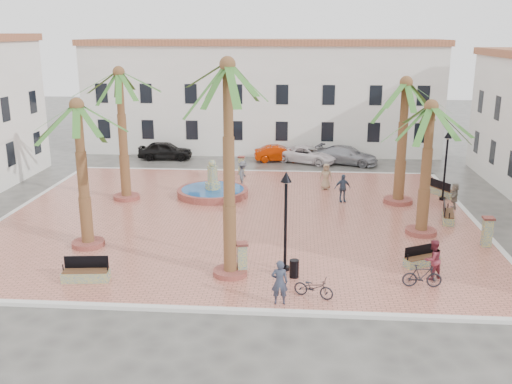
% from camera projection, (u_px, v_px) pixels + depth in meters
% --- Properties ---
extents(ground, '(120.00, 120.00, 0.00)m').
position_uv_depth(ground, '(238.00, 219.00, 31.91)').
color(ground, '#56544F').
rests_on(ground, ground).
extents(plaza, '(26.00, 22.00, 0.15)m').
position_uv_depth(plaza, '(238.00, 218.00, 31.89)').
color(plaza, '#C66F5B').
rests_on(plaza, ground).
extents(kerb_n, '(26.30, 0.30, 0.16)m').
position_uv_depth(kerb_n, '(254.00, 171.00, 42.45)').
color(kerb_n, silver).
rests_on(kerb_n, ground).
extents(kerb_s, '(26.30, 0.30, 0.16)m').
position_uv_depth(kerb_s, '(207.00, 310.00, 21.33)').
color(kerb_s, silver).
rests_on(kerb_s, ground).
extents(kerb_e, '(0.30, 22.30, 0.16)m').
position_uv_depth(kerb_e, '(476.00, 223.00, 30.94)').
color(kerb_e, silver).
rests_on(kerb_e, ground).
extents(kerb_w, '(0.30, 22.30, 0.16)m').
position_uv_depth(kerb_w, '(14.00, 212.00, 32.84)').
color(kerb_w, silver).
rests_on(kerb_w, ground).
extents(building_north, '(30.40, 7.40, 9.50)m').
position_uv_depth(building_north, '(262.00, 95.00, 49.81)').
color(building_north, white).
rests_on(building_north, ground).
extents(fountain, '(4.47, 4.47, 2.31)m').
position_uv_depth(fountain, '(213.00, 191.00, 35.89)').
color(fountain, '#9D4A40').
rests_on(fountain, plaza).
extents(palm_nw, '(5.22, 5.22, 8.05)m').
position_uv_depth(palm_nw, '(120.00, 87.00, 33.42)').
color(palm_nw, '#9D4A40').
rests_on(palm_nw, plaza).
extents(palm_sw, '(5.04, 5.04, 7.12)m').
position_uv_depth(palm_sw, '(78.00, 123.00, 25.94)').
color(palm_sw, '#9D4A40').
rests_on(palm_sw, plaza).
extents(palm_s, '(4.73, 4.73, 9.08)m').
position_uv_depth(palm_s, '(228.00, 87.00, 22.14)').
color(palm_s, '#9D4A40').
rests_on(palm_s, plaza).
extents(palm_e, '(5.12, 5.12, 6.85)m').
position_uv_depth(palm_e, '(430.00, 123.00, 27.66)').
color(palm_e, '#9D4A40').
rests_on(palm_e, plaza).
extents(palm_ne, '(5.60, 5.60, 7.56)m').
position_uv_depth(palm_ne, '(405.00, 98.00, 32.77)').
color(palm_ne, '#9D4A40').
rests_on(palm_ne, plaza).
extents(bench_s, '(1.98, 0.79, 1.02)m').
position_uv_depth(bench_s, '(86.00, 274.00, 23.58)').
color(bench_s, gray).
rests_on(bench_s, plaza).
extents(bench_se, '(1.71, 1.23, 0.88)m').
position_uv_depth(bench_se, '(422.00, 260.00, 25.17)').
color(bench_se, gray).
rests_on(bench_se, plaza).
extents(bench_e, '(0.96, 2.01, 1.02)m').
position_uv_depth(bench_e, '(448.00, 216.00, 31.02)').
color(bench_e, gray).
rests_on(bench_e, plaza).
extents(bench_ne, '(1.39, 1.92, 0.99)m').
position_uv_depth(bench_ne, '(442.00, 191.00, 35.86)').
color(bench_ne, gray).
rests_on(bench_ne, plaza).
extents(lamppost_s, '(0.48, 0.48, 4.39)m').
position_uv_depth(lamppost_s, '(286.00, 204.00, 23.93)').
color(lamppost_s, black).
rests_on(lamppost_s, plaza).
extents(lamppost_e, '(0.46, 0.46, 4.28)m').
position_uv_depth(lamppost_e, '(447.00, 154.00, 34.23)').
color(lamppost_e, black).
rests_on(lamppost_e, plaza).
extents(bollard_se, '(0.59, 0.59, 1.38)m').
position_uv_depth(bollard_se, '(242.00, 257.00, 24.23)').
color(bollard_se, gray).
rests_on(bollard_se, plaza).
extents(bollard_n, '(0.52, 0.52, 1.36)m').
position_uv_depth(bollard_n, '(241.00, 165.00, 41.02)').
color(bollard_n, gray).
rests_on(bollard_n, plaza).
extents(bollard_e, '(0.53, 0.53, 1.46)m').
position_uv_depth(bollard_e, '(487.00, 231.00, 27.29)').
color(bollard_e, gray).
rests_on(bollard_e, plaza).
extents(litter_bin, '(0.40, 0.40, 0.77)m').
position_uv_depth(litter_bin, '(294.00, 269.00, 23.91)').
color(litter_bin, black).
rests_on(litter_bin, plaza).
extents(cyclist_a, '(0.67, 0.47, 1.76)m').
position_uv_depth(cyclist_a, '(280.00, 282.00, 21.46)').
color(cyclist_a, '#2F3447').
rests_on(cyclist_a, plaza).
extents(bicycle_a, '(1.69, 1.07, 0.84)m').
position_uv_depth(bicycle_a, '(314.00, 287.00, 22.08)').
color(bicycle_a, black).
rests_on(bicycle_a, plaza).
extents(cyclist_b, '(1.05, 0.99, 1.72)m').
position_uv_depth(cyclist_b, '(433.00, 259.00, 23.65)').
color(cyclist_b, maroon).
rests_on(cyclist_b, plaza).
extents(bicycle_b, '(1.59, 0.45, 0.96)m').
position_uv_depth(bicycle_b, '(422.00, 276.00, 22.96)').
color(bicycle_b, black).
rests_on(bicycle_b, plaza).
extents(pedestrian_fountain_a, '(0.87, 0.59, 1.72)m').
position_uv_depth(pedestrian_fountain_a, '(326.00, 177.00, 37.17)').
color(pedestrian_fountain_a, '#A08463').
rests_on(pedestrian_fountain_a, plaza).
extents(pedestrian_fountain_b, '(1.07, 0.65, 1.70)m').
position_uv_depth(pedestrian_fountain_b, '(343.00, 188.00, 34.46)').
color(pedestrian_fountain_b, '#3C4B61').
rests_on(pedestrian_fountain_b, plaza).
extents(pedestrian_north, '(0.76, 1.23, 1.83)m').
position_uv_depth(pedestrian_north, '(243.00, 175.00, 37.39)').
color(pedestrian_north, '#504F55').
rests_on(pedestrian_north, plaza).
extents(pedestrian_east, '(0.78, 1.48, 1.53)m').
position_uv_depth(pedestrian_east, '(454.00, 196.00, 33.14)').
color(pedestrian_east, slate).
rests_on(pedestrian_east, plaza).
extents(car_black, '(4.44, 1.94, 1.49)m').
position_uv_depth(car_black, '(165.00, 150.00, 46.64)').
color(car_black, black).
rests_on(car_black, ground).
extents(car_red, '(4.05, 1.90, 1.28)m').
position_uv_depth(car_red, '(279.00, 153.00, 45.98)').
color(car_red, '#AD2500').
rests_on(car_red, ground).
extents(car_silver, '(5.24, 3.60, 1.41)m').
position_uv_depth(car_silver, '(347.00, 155.00, 45.03)').
color(car_silver, '#97989F').
rests_on(car_silver, ground).
extents(car_white, '(5.23, 3.90, 1.32)m').
position_uv_depth(car_white, '(308.00, 155.00, 45.48)').
color(car_white, white).
rests_on(car_white, ground).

